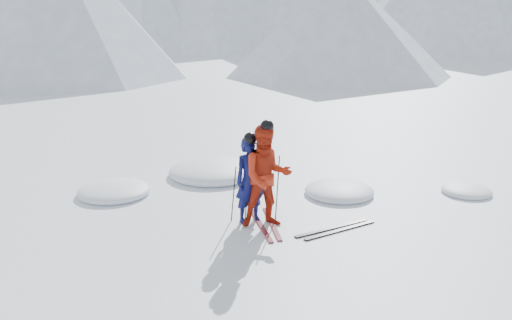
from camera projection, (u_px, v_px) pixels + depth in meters
name	position (u px, v px, depth m)	size (l,w,h in m)	color
ground	(330.00, 207.00, 11.72)	(160.00, 160.00, 0.00)	white
skier_blue	(250.00, 180.00, 10.72)	(0.63, 0.42, 1.74)	#0C0F48
skier_red	(267.00, 177.00, 10.49)	(0.99, 0.77, 2.03)	#AD220D
pole_blue_left	(234.00, 194.00, 10.82)	(0.02, 0.02, 1.16)	black
pole_blue_right	(257.00, 189.00, 11.11)	(0.02, 0.02, 1.16)	black
pole_red_left	(248.00, 191.00, 10.70)	(0.02, 0.02, 1.35)	black
pole_red_right	(277.00, 189.00, 10.83)	(0.02, 0.02, 1.35)	black
ski_worn_left	(261.00, 225.00, 10.72)	(0.09, 1.70, 0.03)	black
ski_worn_right	(272.00, 223.00, 10.81)	(0.09, 1.70, 0.03)	black
ski_loose_a	(332.00, 228.00, 10.57)	(0.09, 1.70, 0.03)	black
ski_loose_b	(340.00, 230.00, 10.48)	(0.09, 1.70, 0.03)	black
snow_lumps	(232.00, 183.00, 13.29)	(9.01, 5.29, 0.50)	white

